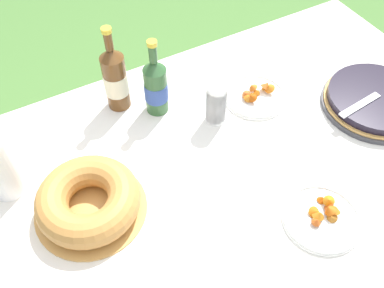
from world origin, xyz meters
name	(u,v)px	position (x,y,z in m)	size (l,w,h in m)	color
ground_plane	(229,253)	(0.00, 0.00, 0.00)	(16.00, 16.00, 0.00)	#4C7A38
garden_table	(242,167)	(0.00, 0.00, 0.68)	(1.80, 1.16, 0.74)	#A87A47
tablecloth	(243,158)	(0.00, 0.00, 0.73)	(1.81, 1.17, 0.10)	white
berry_tart	(375,101)	(0.55, -0.03, 0.77)	(0.38, 0.38, 0.06)	#38383D
serving_knife	(384,91)	(0.58, -0.03, 0.80)	(0.38, 0.06, 0.01)	silver
bundt_cake	(88,201)	(-0.52, 0.05, 0.79)	(0.34, 0.34, 0.10)	tan
cup_stack	(217,103)	(0.00, 0.19, 0.82)	(0.07, 0.07, 0.16)	white
cider_bottle_green	(156,86)	(-0.16, 0.34, 0.85)	(0.08, 0.08, 0.30)	#2D562D
cider_bottle_amber	(115,78)	(-0.27, 0.43, 0.87)	(0.09, 0.09, 0.34)	brown
snack_plate_left	(322,217)	(0.07, -0.31, 0.75)	(0.24, 0.24, 0.06)	white
snack_plate_right	(256,96)	(0.19, 0.21, 0.75)	(0.23, 0.23, 0.06)	white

